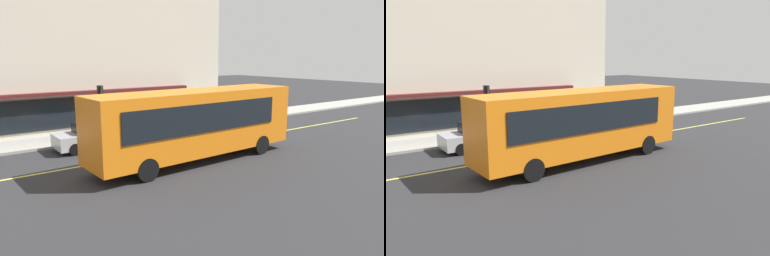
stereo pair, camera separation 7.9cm
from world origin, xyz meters
The scene contains 8 objects.
ground centered at (0.00, 0.00, 0.00)m, with size 120.00×120.00×0.00m, color #28282B.
sidewalk centered at (0.00, 5.75, 0.07)m, with size 80.00×3.08×0.15m, color #9E9B93.
lane_centre_stripe centered at (0.00, 0.00, 0.00)m, with size 36.00×0.16×0.01m, color #D8D14C.
storefront_building centered at (-3.49, 12.72, 5.63)m, with size 24.26×11.47×11.28m.
bus centered at (-0.74, -2.38, 1.99)m, with size 11.23×3.03×3.50m.
traffic_light centered at (-2.64, 5.06, 2.53)m, with size 0.30×0.52×3.20m.
car_silver centered at (-3.91, 2.95, 0.74)m, with size 4.33×1.91×1.52m.
pedestrian_near_storefront centered at (7.00, 5.43, 1.25)m, with size 0.34×0.34×1.82m.
Camera 1 is at (-11.15, -16.44, 5.09)m, focal length 34.03 mm.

